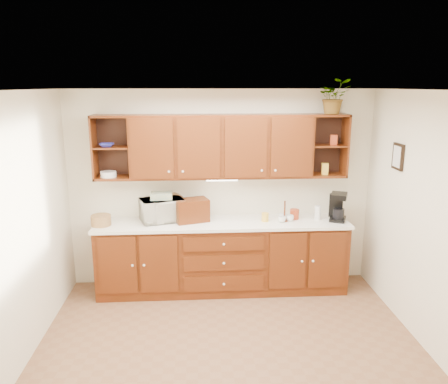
{
  "coord_description": "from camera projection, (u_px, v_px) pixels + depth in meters",
  "views": [
    {
      "loc": [
        -0.31,
        -3.9,
        2.64
      ],
      "look_at": [
        0.0,
        1.15,
        1.4
      ],
      "focal_mm": 35.0,
      "sensor_mm": 36.0,
      "label": 1
    }
  ],
  "objects": [
    {
      "name": "countertop",
      "position": [
        222.0,
        223.0,
        5.6
      ],
      "size": [
        3.24,
        0.64,
        0.04
      ],
      "primitive_type": "cube",
      "color": "white",
      "rests_on": "base_cabinets"
    },
    {
      "name": "potted_plant",
      "position": [
        334.0,
        97.0,
        5.4
      ],
      "size": [
        0.41,
        0.36,
        0.43
      ],
      "primitive_type": "imported",
      "rotation": [
        0.0,
        0.0,
        -0.06
      ],
      "color": "#999999",
      "rests_on": "upper_cabinets"
    },
    {
      "name": "framed_picture",
      "position": [
        398.0,
        157.0,
        4.98
      ],
      "size": [
        0.03,
        0.24,
        0.3
      ],
      "primitive_type": "cube",
      "color": "black",
      "rests_on": "right_wall"
    },
    {
      "name": "undercabinet_light",
      "position": [
        222.0,
        180.0,
        5.56
      ],
      "size": [
        0.4,
        0.05,
        0.02
      ],
      "primitive_type": "cube",
      "color": "white",
      "rests_on": "upper_cabinets"
    },
    {
      "name": "canister_red",
      "position": [
        294.0,
        214.0,
        5.7
      ],
      "size": [
        0.13,
        0.13,
        0.13
      ],
      "primitive_type": "cylinder",
      "rotation": [
        0.0,
        0.0,
        -0.09
      ],
      "color": "#A03417",
      "rests_on": "countertop"
    },
    {
      "name": "mug_tree",
      "position": [
        284.0,
        218.0,
        5.62
      ],
      "size": [
        0.23,
        0.23,
        0.27
      ],
      "rotation": [
        0.0,
        0.0,
        -0.16
      ],
      "color": "#3C1C06",
      "rests_on": "countertop"
    },
    {
      "name": "woven_tray",
      "position": [
        174.0,
        216.0,
        5.8
      ],
      "size": [
        0.34,
        0.16,
        0.33
      ],
      "primitive_type": "cylinder",
      "rotation": [
        1.36,
        0.0,
        -0.22
      ],
      "color": "#9F6C42",
      "rests_on": "countertop"
    },
    {
      "name": "back_wall",
      "position": [
        221.0,
        189.0,
        5.81
      ],
      "size": [
        4.0,
        0.0,
        4.0
      ],
      "primitive_type": "plane",
      "rotation": [
        1.57,
        0.0,
        0.0
      ],
      "color": "#EFE6C9",
      "rests_on": "floor"
    },
    {
      "name": "wine_bottle",
      "position": [
        164.0,
        208.0,
        5.62
      ],
      "size": [
        0.1,
        0.1,
        0.32
      ],
      "primitive_type": "cylinder",
      "rotation": [
        0.0,
        0.0,
        -0.42
      ],
      "color": "#10311C",
      "rests_on": "countertop"
    },
    {
      "name": "left_wall",
      "position": [
        14.0,
        236.0,
        3.99
      ],
      "size": [
        0.0,
        3.5,
        3.5
      ],
      "primitive_type": "plane",
      "rotation": [
        1.57,
        0.0,
        1.57
      ],
      "color": "#EFE6C9",
      "rests_on": "floor"
    },
    {
      "name": "pantry_box_red",
      "position": [
        334.0,
        140.0,
        5.55
      ],
      "size": [
        0.1,
        0.09,
        0.13
      ],
      "primitive_type": "cube",
      "rotation": [
        0.0,
        0.0,
        -0.19
      ],
      "color": "#A03417",
      "rests_on": "upper_cabinets"
    },
    {
      "name": "towel_stack",
      "position": [
        161.0,
        196.0,
        5.55
      ],
      "size": [
        0.28,
        0.22,
        0.08
      ],
      "primitive_type": "cube",
      "rotation": [
        0.0,
        0.0,
        0.06
      ],
      "color": "#DBC767",
      "rests_on": "microwave"
    },
    {
      "name": "base_cabinets",
      "position": [
        222.0,
        257.0,
        5.72
      ],
      "size": [
        3.2,
        0.6,
        0.9
      ],
      "primitive_type": "cube",
      "color": "#3C1C06",
      "rests_on": "floor"
    },
    {
      "name": "bread_box",
      "position": [
        192.0,
        210.0,
        5.58
      ],
      "size": [
        0.48,
        0.37,
        0.29
      ],
      "primitive_type": "cube",
      "rotation": [
        0.0,
        0.0,
        0.31
      ],
      "color": "#3C1C06",
      "rests_on": "countertop"
    },
    {
      "name": "pantry_box_yellow",
      "position": [
        325.0,
        169.0,
        5.63
      ],
      "size": [
        0.09,
        0.07,
        0.15
      ],
      "primitive_type": "cube",
      "rotation": [
        0.0,
        0.0,
        -0.09
      ],
      "color": "gold",
      "rests_on": "upper_cabinets"
    },
    {
      "name": "canister_yellow",
      "position": [
        265.0,
        217.0,
        5.6
      ],
      "size": [
        0.1,
        0.1,
        0.11
      ],
      "primitive_type": "cylinder",
      "rotation": [
        0.0,
        0.0,
        0.17
      ],
      "color": "gold",
      "rests_on": "countertop"
    },
    {
      "name": "canister_white",
      "position": [
        318.0,
        213.0,
        5.66
      ],
      "size": [
        0.1,
        0.1,
        0.18
      ],
      "primitive_type": "cylinder",
      "rotation": [
        0.0,
        0.0,
        -0.35
      ],
      "color": "white",
      "rests_on": "countertop"
    },
    {
      "name": "coffee_maker",
      "position": [
        338.0,
        207.0,
        5.62
      ],
      "size": [
        0.28,
        0.31,
        0.36
      ],
      "rotation": [
        0.0,
        0.0,
        -0.4
      ],
      "color": "black",
      "rests_on": "countertop"
    },
    {
      "name": "ceiling",
      "position": [
        232.0,
        90.0,
        3.81
      ],
      "size": [
        4.0,
        4.0,
        0.0
      ],
      "primitive_type": "plane",
      "rotation": [
        3.14,
        0.0,
        0.0
      ],
      "color": "white",
      "rests_on": "back_wall"
    },
    {
      "name": "microwave",
      "position": [
        162.0,
        210.0,
        5.6
      ],
      "size": [
        0.62,
        0.52,
        0.29
      ],
      "primitive_type": "imported",
      "rotation": [
        0.0,
        0.0,
        0.34
      ],
      "color": "white",
      "rests_on": "countertop"
    },
    {
      "name": "bowl_stack",
      "position": [
        107.0,
        145.0,
        5.38
      ],
      "size": [
        0.19,
        0.19,
        0.05
      ],
      "primitive_type": "imported",
      "rotation": [
        0.0,
        0.0,
        0.03
      ],
      "color": "#2A2C9B",
      "rests_on": "upper_cabinets"
    },
    {
      "name": "upper_cabinets",
      "position": [
        222.0,
        146.0,
        5.51
      ],
      "size": [
        3.2,
        0.33,
        0.8
      ],
      "color": "#3C1C06",
      "rests_on": "back_wall"
    },
    {
      "name": "right_wall",
      "position": [
        436.0,
        227.0,
        4.24
      ],
      "size": [
        0.0,
        3.5,
        3.5
      ],
      "primitive_type": "plane",
      "rotation": [
        1.57,
        0.0,
        -1.57
      ],
      "color": "#EFE6C9",
      "rests_on": "floor"
    },
    {
      "name": "floor",
      "position": [
        231.0,
        353.0,
        4.42
      ],
      "size": [
        4.0,
        4.0,
        0.0
      ],
      "primitive_type": "plane",
      "color": "brown",
      "rests_on": "ground"
    },
    {
      "name": "plate_stack",
      "position": [
        108.0,
        174.0,
        5.48
      ],
      "size": [
        0.25,
        0.25,
        0.07
      ],
      "primitive_type": "cylinder",
      "rotation": [
        0.0,
        0.0,
        0.35
      ],
      "color": "white",
      "rests_on": "upper_cabinets"
    },
    {
      "name": "wicker_basket",
      "position": [
        101.0,
        220.0,
        5.43
      ],
      "size": [
        0.3,
        0.3,
        0.13
      ],
      "primitive_type": "cylinder",
      "rotation": [
        0.0,
        0.0,
        0.23
      ],
      "color": "#9F6C42",
      "rests_on": "countertop"
    }
  ]
}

